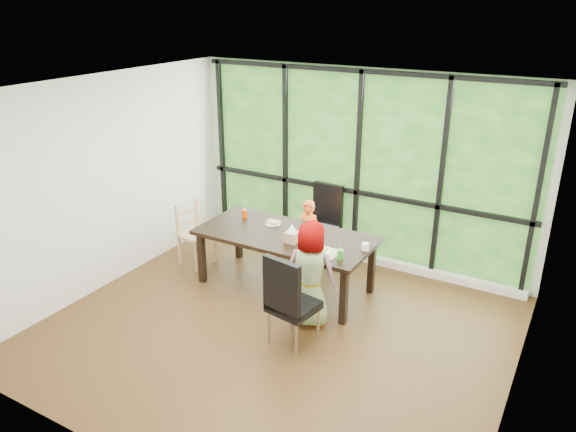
# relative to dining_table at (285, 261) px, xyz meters

# --- Properties ---
(ground) EXTENTS (5.00, 5.00, 0.00)m
(ground) POSITION_rel_dining_table_xyz_m (0.42, -0.92, -0.38)
(ground) COLOR black
(ground) RESTS_ON ground
(back_wall) EXTENTS (5.00, 0.00, 5.00)m
(back_wall) POSITION_rel_dining_table_xyz_m (0.42, 1.33, 0.98)
(back_wall) COLOR silver
(back_wall) RESTS_ON ground
(foliage_backdrop) EXTENTS (4.80, 0.02, 2.65)m
(foliage_backdrop) POSITION_rel_dining_table_xyz_m (0.42, 1.31, 0.98)
(foliage_backdrop) COLOR #1A4F1A
(foliage_backdrop) RESTS_ON back_wall
(window_mullions) EXTENTS (4.80, 0.06, 2.65)m
(window_mullions) POSITION_rel_dining_table_xyz_m (0.42, 1.27, 0.98)
(window_mullions) COLOR black
(window_mullions) RESTS_ON back_wall
(window_sill) EXTENTS (4.80, 0.12, 0.10)m
(window_sill) POSITION_rel_dining_table_xyz_m (0.42, 1.23, -0.33)
(window_sill) COLOR silver
(window_sill) RESTS_ON ground
(dining_table) EXTENTS (2.26, 1.08, 0.75)m
(dining_table) POSITION_rel_dining_table_xyz_m (0.00, 0.00, 0.00)
(dining_table) COLOR black
(dining_table) RESTS_ON ground
(chair_window_leather) EXTENTS (0.48, 0.48, 1.08)m
(chair_window_leather) POSITION_rel_dining_table_xyz_m (0.02, 0.99, 0.17)
(chair_window_leather) COLOR black
(chair_window_leather) RESTS_ON ground
(chair_interior_leather) EXTENTS (0.53, 0.53, 1.08)m
(chair_interior_leather) POSITION_rel_dining_table_xyz_m (0.71, -1.05, 0.17)
(chair_interior_leather) COLOR black
(chair_interior_leather) RESTS_ON ground
(chair_end_beech) EXTENTS (0.46, 0.48, 0.90)m
(chair_end_beech) POSITION_rel_dining_table_xyz_m (-1.41, -0.04, 0.08)
(chair_end_beech) COLOR tan
(chair_end_beech) RESTS_ON ground
(child_toddler) EXTENTS (0.38, 0.27, 0.99)m
(child_toddler) POSITION_rel_dining_table_xyz_m (0.00, 0.63, 0.12)
(child_toddler) COLOR #EA541D
(child_toddler) RESTS_ON ground
(child_older) EXTENTS (0.66, 0.48, 1.26)m
(child_older) POSITION_rel_dining_table_xyz_m (0.66, -0.59, 0.25)
(child_older) COLOR slate
(child_older) RESTS_ON ground
(placemat) EXTENTS (0.40, 0.29, 0.01)m
(placemat) POSITION_rel_dining_table_xyz_m (0.65, -0.23, 0.38)
(placemat) COLOR tan
(placemat) RESTS_ON dining_table
(plate_far) EXTENTS (0.21, 0.21, 0.01)m
(plate_far) POSITION_rel_dining_table_xyz_m (-0.30, 0.20, 0.38)
(plate_far) COLOR white
(plate_far) RESTS_ON dining_table
(plate_near) EXTENTS (0.26, 0.26, 0.02)m
(plate_near) POSITION_rel_dining_table_xyz_m (0.63, -0.23, 0.38)
(plate_near) COLOR white
(plate_near) RESTS_ON dining_table
(orange_cup) EXTENTS (0.07, 0.07, 0.11)m
(orange_cup) POSITION_rel_dining_table_xyz_m (-0.76, 0.21, 0.43)
(orange_cup) COLOR #E34900
(orange_cup) RESTS_ON dining_table
(green_cup) EXTENTS (0.07, 0.07, 0.12)m
(green_cup) POSITION_rel_dining_table_xyz_m (0.91, -0.31, 0.43)
(green_cup) COLOR green
(green_cup) RESTS_ON dining_table
(white_mug) EXTENTS (0.09, 0.09, 0.09)m
(white_mug) POSITION_rel_dining_table_xyz_m (1.06, 0.06, 0.42)
(white_mug) COLOR white
(white_mug) RESTS_ON dining_table
(tissue_box) EXTENTS (0.15, 0.15, 0.13)m
(tissue_box) POSITION_rel_dining_table_xyz_m (0.19, -0.17, 0.44)
(tissue_box) COLOR tan
(tissue_box) RESTS_ON dining_table
(crepe_rolls_far) EXTENTS (0.20, 0.12, 0.04)m
(crepe_rolls_far) POSITION_rel_dining_table_xyz_m (-0.30, 0.20, 0.41)
(crepe_rolls_far) COLOR tan
(crepe_rolls_far) RESTS_ON plate_far
(crepe_rolls_near) EXTENTS (0.15, 0.12, 0.04)m
(crepe_rolls_near) POSITION_rel_dining_table_xyz_m (0.63, -0.23, 0.41)
(crepe_rolls_near) COLOR tan
(crepe_rolls_near) RESTS_ON plate_near
(straw_white) EXTENTS (0.01, 0.04, 0.20)m
(straw_white) POSITION_rel_dining_table_xyz_m (-0.76, 0.21, 0.52)
(straw_white) COLOR white
(straw_white) RESTS_ON orange_cup
(straw_pink) EXTENTS (0.01, 0.04, 0.20)m
(straw_pink) POSITION_rel_dining_table_xyz_m (0.91, -0.31, 0.53)
(straw_pink) COLOR pink
(straw_pink) RESTS_ON green_cup
(tissue) EXTENTS (0.12, 0.12, 0.11)m
(tissue) POSITION_rel_dining_table_xyz_m (0.19, -0.17, 0.56)
(tissue) COLOR white
(tissue) RESTS_ON tissue_box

